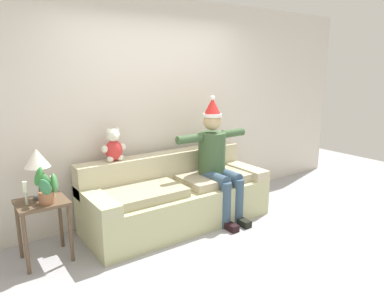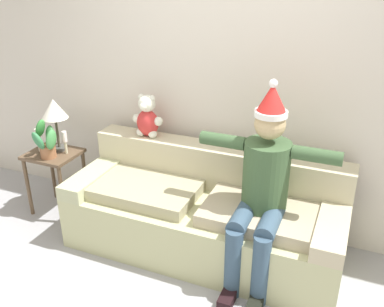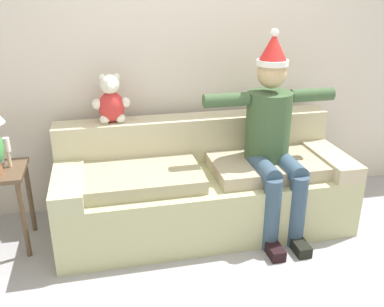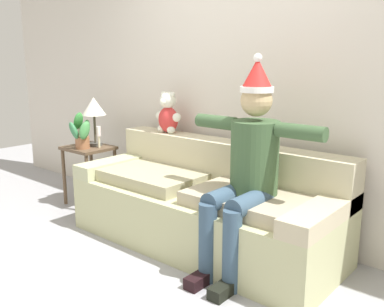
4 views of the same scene
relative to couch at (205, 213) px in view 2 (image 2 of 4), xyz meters
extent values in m
cube|color=beige|center=(0.00, 0.52, 1.02)|extent=(7.00, 0.10, 2.70)
cube|color=#B7B888|center=(0.00, -0.05, -0.10)|extent=(2.24, 0.87, 0.46)
cube|color=beige|center=(0.00, 0.27, 0.31)|extent=(2.24, 0.24, 0.36)
cube|color=#B5B88D|center=(-1.01, -0.05, 0.19)|extent=(0.22, 0.87, 0.12)
cube|color=#C0B492|center=(1.01, -0.05, 0.19)|extent=(0.22, 0.87, 0.12)
cube|color=tan|center=(-0.50, -0.10, 0.18)|extent=(0.90, 0.61, 0.10)
cube|color=tan|center=(0.50, -0.10, 0.18)|extent=(0.90, 0.61, 0.10)
cylinder|color=#3A5634|center=(0.50, -0.07, 0.49)|extent=(0.34, 0.34, 0.52)
sphere|color=tan|center=(0.50, -0.07, 0.89)|extent=(0.22, 0.22, 0.22)
cylinder|color=white|center=(0.50, -0.07, 0.97)|extent=(0.23, 0.23, 0.04)
cone|color=red|center=(0.50, -0.07, 1.08)|extent=(0.21, 0.21, 0.20)
sphere|color=white|center=(0.50, -0.07, 1.18)|extent=(0.06, 0.06, 0.06)
cylinder|color=#374F65|center=(0.40, -0.27, 0.23)|extent=(0.14, 0.40, 0.14)
cylinder|color=#374F65|center=(0.40, -0.47, -0.05)|extent=(0.13, 0.13, 0.56)
cube|color=black|center=(0.40, -0.55, -0.29)|extent=(0.10, 0.24, 0.08)
cylinder|color=#374F65|center=(0.60, -0.27, 0.23)|extent=(0.14, 0.40, 0.14)
cylinder|color=#374F65|center=(0.60, -0.47, -0.05)|extent=(0.13, 0.13, 0.56)
cube|color=black|center=(0.60, -0.55, -0.29)|extent=(0.10, 0.24, 0.08)
cylinder|color=#3A5634|center=(0.16, -0.07, 0.71)|extent=(0.34, 0.10, 0.10)
cylinder|color=#3A5634|center=(0.84, -0.07, 0.71)|extent=(0.34, 0.10, 0.10)
ellipsoid|color=red|center=(-0.66, 0.27, 0.61)|extent=(0.20, 0.16, 0.24)
sphere|color=silver|center=(-0.66, 0.27, 0.79)|extent=(0.15, 0.15, 0.15)
sphere|color=silver|center=(-0.66, 0.21, 0.78)|extent=(0.07, 0.07, 0.07)
sphere|color=silver|center=(-0.71, 0.27, 0.85)|extent=(0.05, 0.05, 0.05)
sphere|color=silver|center=(-0.61, 0.27, 0.85)|extent=(0.05, 0.05, 0.05)
sphere|color=silver|center=(-0.76, 0.27, 0.64)|extent=(0.08, 0.08, 0.08)
sphere|color=silver|center=(-0.72, 0.24, 0.53)|extent=(0.08, 0.08, 0.08)
sphere|color=silver|center=(-0.55, 0.27, 0.64)|extent=(0.08, 0.08, 0.08)
sphere|color=silver|center=(-0.60, 0.24, 0.53)|extent=(0.08, 0.08, 0.08)
cube|color=brown|center=(-1.53, 0.00, 0.27)|extent=(0.46, 0.41, 0.03)
cylinder|color=brown|center=(-1.73, -0.18, -0.04)|extent=(0.04, 0.04, 0.59)
cylinder|color=brown|center=(-1.33, -0.18, -0.04)|extent=(0.04, 0.04, 0.59)
cylinder|color=brown|center=(-1.73, 0.17, -0.04)|extent=(0.04, 0.04, 0.59)
cylinder|color=brown|center=(-1.33, 0.17, -0.04)|extent=(0.04, 0.04, 0.59)
cylinder|color=#4A4A46|center=(-1.52, 0.08, 0.30)|extent=(0.14, 0.14, 0.03)
cylinder|color=#4C4838|center=(-1.52, 0.08, 0.46)|extent=(0.02, 0.02, 0.29)
cone|color=silver|center=(-1.52, 0.08, 0.69)|extent=(0.24, 0.24, 0.18)
cylinder|color=#9A6340|center=(-1.50, -0.09, 0.35)|extent=(0.14, 0.14, 0.12)
ellipsoid|color=#418846|center=(-1.42, -0.12, 0.48)|extent=(0.09, 0.16, 0.21)
ellipsoid|color=#3D7B43|center=(-1.49, -0.04, 0.48)|extent=(0.14, 0.12, 0.21)
ellipsoid|color=#37893B|center=(-1.55, -0.09, 0.56)|extent=(0.12, 0.10, 0.19)
ellipsoid|color=#367B4B|center=(-1.52, -0.17, 0.47)|extent=(0.17, 0.13, 0.21)
cylinder|color=beige|center=(-1.66, -0.02, 0.35)|extent=(0.02, 0.02, 0.13)
cylinder|color=white|center=(-1.66, -0.02, 0.46)|extent=(0.04, 0.04, 0.10)
cylinder|color=beige|center=(-1.40, 0.04, 0.35)|extent=(0.02, 0.02, 0.12)
cylinder|color=white|center=(-1.40, 0.04, 0.45)|extent=(0.04, 0.04, 0.10)
camera|label=1|loc=(-2.18, -3.42, 1.52)|focal=32.98mm
camera|label=2|loc=(1.06, -2.81, 1.92)|focal=39.58mm
camera|label=3|loc=(-0.75, -2.94, 1.51)|focal=39.71mm
camera|label=4|loc=(2.08, -2.61, 1.18)|focal=40.40mm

